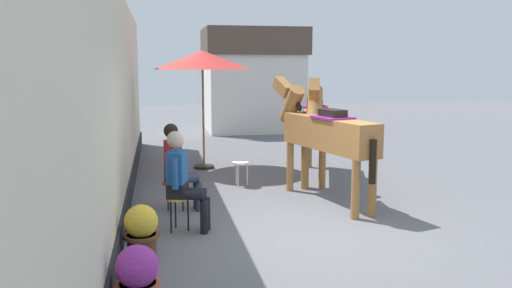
% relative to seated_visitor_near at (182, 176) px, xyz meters
% --- Properties ---
extents(ground_plane, '(40.00, 40.00, 0.00)m').
position_rel_seated_visitor_near_xyz_m(ground_plane, '(1.60, 2.66, -0.78)').
color(ground_plane, slate).
extents(pub_facade_wall, '(0.34, 14.00, 3.40)m').
position_rel_seated_visitor_near_xyz_m(pub_facade_wall, '(-0.95, 1.16, 0.76)').
color(pub_facade_wall, beige).
rests_on(pub_facade_wall, ground_plane).
extents(distant_cottage, '(3.40, 2.60, 3.50)m').
position_rel_seated_visitor_near_xyz_m(distant_cottage, '(3.00, 10.61, 1.02)').
color(distant_cottage, silver).
rests_on(distant_cottage, ground_plane).
extents(seated_visitor_near, '(0.61, 0.48, 1.39)m').
position_rel_seated_visitor_near_xyz_m(seated_visitor_near, '(0.00, 0.00, 0.00)').
color(seated_visitor_near, gold).
rests_on(seated_visitor_near, ground_plane).
extents(seated_visitor_far, '(0.61, 0.49, 1.39)m').
position_rel_seated_visitor_near_xyz_m(seated_visitor_far, '(-0.03, 0.96, 0.00)').
color(seated_visitor_far, red).
rests_on(seated_visitor_far, ground_plane).
extents(saddled_horse_near, '(1.06, 2.93, 2.06)m').
position_rel_seated_visitor_near_xyz_m(saddled_horse_near, '(2.41, 1.17, 0.38)').
color(saddled_horse_near, '#9E6B38').
rests_on(saddled_horse_near, ground_plane).
extents(saddled_horse_far, '(1.23, 2.88, 2.06)m').
position_rel_seated_visitor_near_xyz_m(saddled_horse_far, '(2.79, 2.86, 0.38)').
color(saddled_horse_far, '#9E6B38').
rests_on(saddled_horse_far, ground_plane).
extents(flower_planter_near, '(0.43, 0.43, 0.64)m').
position_rel_seated_visitor_near_xyz_m(flower_planter_near, '(-0.53, -2.29, -0.44)').
color(flower_planter_near, '#A85638').
rests_on(flower_planter_near, ground_plane).
extents(flower_planter_far, '(0.43, 0.43, 0.64)m').
position_rel_seated_visitor_near_xyz_m(flower_planter_far, '(-0.53, -0.89, -0.44)').
color(flower_planter_far, brown).
rests_on(flower_planter_far, ground_plane).
extents(cafe_parasol, '(2.10, 2.10, 2.58)m').
position_rel_seated_visitor_near_xyz_m(cafe_parasol, '(0.68, 4.30, 1.59)').
color(cafe_parasol, black).
rests_on(cafe_parasol, ground_plane).
extents(spare_stool_white, '(0.32, 0.32, 0.46)m').
position_rel_seated_visitor_near_xyz_m(spare_stool_white, '(1.21, 2.49, -0.38)').
color(spare_stool_white, white).
rests_on(spare_stool_white, ground_plane).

